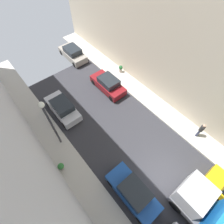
{
  "coord_description": "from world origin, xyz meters",
  "views": [
    {
      "loc": [
        -5.47,
        -0.4,
        13.96
      ],
      "look_at": [
        0.76,
        7.05,
        0.5
      ],
      "focal_mm": 27.6,
      "sensor_mm": 36.0,
      "label": 1
    }
  ],
  "objects_px": {
    "parked_car_right_2": "(108,84)",
    "parked_car_left_3": "(63,108)",
    "parked_car_left_2": "(133,192)",
    "parked_car_right_3": "(73,53)",
    "potted_plant_2": "(121,69)",
    "lamp_post": "(49,119)",
    "pedestrian": "(201,130)",
    "potted_plant_3": "(61,167)"
  },
  "relations": [
    {
      "from": "parked_car_right_2",
      "to": "parked_car_left_3",
      "type": "bearing_deg",
      "value": 176.58
    },
    {
      "from": "parked_car_right_2",
      "to": "pedestrian",
      "type": "relative_size",
      "value": 2.44
    },
    {
      "from": "parked_car_left_3",
      "to": "potted_plant_3",
      "type": "relative_size",
      "value": 5.75
    },
    {
      "from": "potted_plant_3",
      "to": "lamp_post",
      "type": "distance_m",
      "value": 3.98
    },
    {
      "from": "parked_car_left_2",
      "to": "pedestrian",
      "type": "relative_size",
      "value": 2.44
    },
    {
      "from": "potted_plant_2",
      "to": "pedestrian",
      "type": "bearing_deg",
      "value": -91.9
    },
    {
      "from": "parked_car_left_3",
      "to": "parked_car_right_2",
      "type": "bearing_deg",
      "value": -3.42
    },
    {
      "from": "parked_car_left_3",
      "to": "parked_car_right_2",
      "type": "relative_size",
      "value": 1.0
    },
    {
      "from": "parked_car_right_3",
      "to": "lamp_post",
      "type": "relative_size",
      "value": 0.77
    },
    {
      "from": "parked_car_left_3",
      "to": "parked_car_right_2",
      "type": "height_order",
      "value": "same"
    },
    {
      "from": "parked_car_left_2",
      "to": "potted_plant_3",
      "type": "height_order",
      "value": "parked_car_left_2"
    },
    {
      "from": "potted_plant_2",
      "to": "lamp_post",
      "type": "distance_m",
      "value": 11.15
    },
    {
      "from": "potted_plant_3",
      "to": "parked_car_right_2",
      "type": "bearing_deg",
      "value": 28.11
    },
    {
      "from": "parked_car_right_3",
      "to": "potted_plant_3",
      "type": "height_order",
      "value": "parked_car_right_3"
    },
    {
      "from": "parked_car_left_3",
      "to": "parked_car_right_2",
      "type": "distance_m",
      "value": 5.41
    },
    {
      "from": "parked_car_right_3",
      "to": "potted_plant_2",
      "type": "height_order",
      "value": "parked_car_right_3"
    },
    {
      "from": "lamp_post",
      "to": "parked_car_right_2",
      "type": "bearing_deg",
      "value": 18.1
    },
    {
      "from": "parked_car_right_3",
      "to": "potted_plant_2",
      "type": "bearing_deg",
      "value": -64.68
    },
    {
      "from": "parked_car_left_2",
      "to": "potted_plant_3",
      "type": "relative_size",
      "value": 5.75
    },
    {
      "from": "pedestrian",
      "to": "parked_car_right_2",
      "type": "bearing_deg",
      "value": 104.24
    },
    {
      "from": "parked_car_right_3",
      "to": "lamp_post",
      "type": "xyz_separation_m",
      "value": [
        -7.3,
        -9.44,
        3.03
      ]
    },
    {
      "from": "parked_car_left_2",
      "to": "lamp_post",
      "type": "relative_size",
      "value": 0.77
    },
    {
      "from": "parked_car_left_3",
      "to": "parked_car_left_2",
      "type": "bearing_deg",
      "value": -90.0
    },
    {
      "from": "parked_car_left_3",
      "to": "pedestrian",
      "type": "xyz_separation_m",
      "value": [
        7.85,
        -9.98,
        0.35
      ]
    },
    {
      "from": "pedestrian",
      "to": "lamp_post",
      "type": "bearing_deg",
      "value": 143.28
    },
    {
      "from": "parked_car_left_3",
      "to": "pedestrian",
      "type": "relative_size",
      "value": 2.44
    },
    {
      "from": "parked_car_left_2",
      "to": "parked_car_left_3",
      "type": "height_order",
      "value": "same"
    },
    {
      "from": "parked_car_right_3",
      "to": "lamp_post",
      "type": "bearing_deg",
      "value": -127.72
    },
    {
      "from": "parked_car_left_2",
      "to": "parked_car_left_3",
      "type": "distance_m",
      "value": 9.8
    },
    {
      "from": "pedestrian",
      "to": "potted_plant_2",
      "type": "bearing_deg",
      "value": 88.1
    },
    {
      "from": "parked_car_left_2",
      "to": "parked_car_right_2",
      "type": "distance_m",
      "value": 10.91
    },
    {
      "from": "potted_plant_2",
      "to": "potted_plant_3",
      "type": "distance_m",
      "value": 12.54
    },
    {
      "from": "parked_car_right_3",
      "to": "potted_plant_2",
      "type": "relative_size",
      "value": 4.92
    },
    {
      "from": "parked_car_left_2",
      "to": "parked_car_right_2",
      "type": "height_order",
      "value": "same"
    },
    {
      "from": "potted_plant_2",
      "to": "parked_car_left_2",
      "type": "bearing_deg",
      "value": -127.78
    },
    {
      "from": "potted_plant_2",
      "to": "parked_car_left_3",
      "type": "bearing_deg",
      "value": -174.5
    },
    {
      "from": "pedestrian",
      "to": "lamp_post",
      "type": "distance_m",
      "value": 12.46
    },
    {
      "from": "parked_car_left_2",
      "to": "parked_car_right_3",
      "type": "bearing_deg",
      "value": 71.91
    },
    {
      "from": "parked_car_left_3",
      "to": "lamp_post",
      "type": "relative_size",
      "value": 0.77
    },
    {
      "from": "parked_car_left_3",
      "to": "pedestrian",
      "type": "bearing_deg",
      "value": -51.82
    },
    {
      "from": "parked_car_left_3",
      "to": "potted_plant_2",
      "type": "xyz_separation_m",
      "value": [
        8.21,
        0.79,
        -0.1
      ]
    },
    {
      "from": "parked_car_right_2",
      "to": "pedestrian",
      "type": "bearing_deg",
      "value": -75.76
    }
  ]
}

